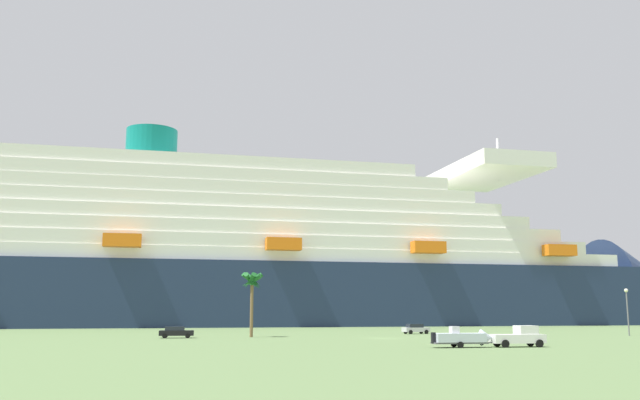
% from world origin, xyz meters
% --- Properties ---
extents(ground_plane, '(600.00, 600.00, 0.00)m').
position_xyz_m(ground_plane, '(0.00, 30.00, 0.00)').
color(ground_plane, '#567042').
extents(cruise_ship, '(242.30, 44.98, 59.20)m').
position_xyz_m(cruise_ship, '(-6.35, 79.27, 16.04)').
color(cruise_ship, '#1E2D4C').
rests_on(cruise_ship, ground_plane).
extents(pickup_truck, '(5.64, 2.38, 2.20)m').
position_xyz_m(pickup_truck, '(7.81, -24.42, 1.04)').
color(pickup_truck, white).
rests_on(pickup_truck, ground_plane).
extents(small_boat_on_trailer, '(7.26, 2.09, 2.15)m').
position_xyz_m(small_boat_on_trailer, '(1.86, -24.29, 0.97)').
color(small_boat_on_trailer, '#595960').
rests_on(small_boat_on_trailer, ground_plane).
extents(palm_tree, '(3.34, 3.42, 9.27)m').
position_xyz_m(palm_tree, '(-17.21, 7.27, 7.54)').
color(palm_tree, brown).
rests_on(palm_tree, ground_plane).
extents(street_lamp, '(0.56, 0.56, 7.03)m').
position_xyz_m(street_lamp, '(39.09, 1.78, 4.66)').
color(street_lamp, slate).
rests_on(street_lamp, ground_plane).
extents(parked_car_silver_sedan, '(4.49, 2.54, 1.58)m').
position_xyz_m(parked_car_silver_sedan, '(10.27, 15.84, 0.83)').
color(parked_car_silver_sedan, silver).
rests_on(parked_car_silver_sedan, ground_plane).
extents(parked_car_black_coupe, '(4.74, 2.22, 1.58)m').
position_xyz_m(parked_car_black_coupe, '(-27.70, 6.08, 0.83)').
color(parked_car_black_coupe, black).
rests_on(parked_car_black_coupe, ground_plane).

